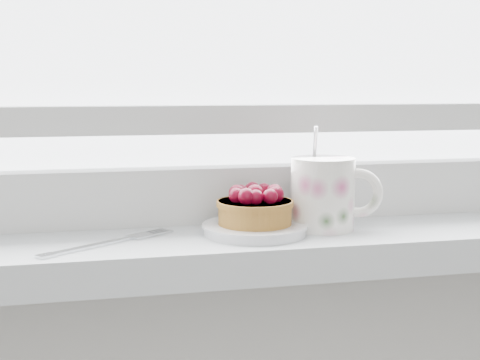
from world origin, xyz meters
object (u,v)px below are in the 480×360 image
object	(u,v)px
floral_mug	(325,192)
fork	(108,243)
saucer	(255,229)
raspberry_tart	(255,207)

from	to	relation	value
floral_mug	fork	world-z (taller)	floral_mug
saucer	floral_mug	bearing A→B (deg)	5.24
saucer	fork	bearing A→B (deg)	-175.88
floral_mug	raspberry_tart	bearing A→B (deg)	-174.83
fork	raspberry_tart	bearing A→B (deg)	4.15
raspberry_tart	fork	distance (m)	0.17
raspberry_tart	floral_mug	size ratio (longest dim) A/B	0.72
raspberry_tart	floral_mug	xyz separation A→B (m)	(0.09, 0.01, 0.01)
floral_mug	fork	distance (m)	0.26
saucer	fork	xyz separation A→B (m)	(-0.17, -0.01, -0.00)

